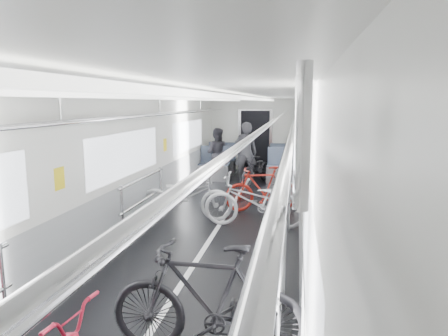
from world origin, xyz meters
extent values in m
cube|color=black|center=(0.00, 0.00, 0.00)|extent=(3.00, 14.00, 0.01)
cube|color=white|center=(0.00, 0.00, 2.40)|extent=(3.00, 14.00, 0.02)
cube|color=silver|center=(-1.50, 0.00, 1.20)|extent=(0.02, 14.00, 2.40)
cube|color=silver|center=(1.50, 0.00, 1.20)|extent=(0.02, 14.00, 2.40)
cube|color=silver|center=(0.00, 7.00, 1.20)|extent=(3.00, 0.02, 2.40)
cube|color=white|center=(0.00, 0.00, 0.01)|extent=(0.08, 13.80, 0.01)
cube|color=gray|center=(-1.47, 0.00, 0.45)|extent=(0.01, 13.90, 0.90)
cube|color=gray|center=(1.47, 0.00, 0.45)|extent=(0.01, 13.90, 0.90)
cube|color=white|center=(-1.47, 0.00, 1.40)|extent=(0.01, 10.80, 0.75)
cube|color=white|center=(1.47, 0.00, 1.40)|extent=(0.01, 10.80, 0.75)
cube|color=white|center=(-0.55, 0.00, 2.34)|extent=(0.14, 13.40, 0.05)
cube|color=white|center=(0.55, 0.00, 2.34)|extent=(0.14, 13.40, 0.05)
cube|color=black|center=(0.00, 6.94, 1.00)|extent=(0.95, 0.10, 2.00)
imported|color=#AEAFB3|center=(-0.71, 0.92, 0.48)|extent=(1.89, 0.84, 0.96)
imported|color=black|center=(0.64, -3.15, 0.54)|extent=(1.79, 0.51, 1.07)
imported|color=silver|center=(0.65, 0.71, 0.49)|extent=(1.87, 0.68, 0.98)
imported|color=maroon|center=(0.70, 1.86, 0.48)|extent=(1.64, 0.94, 0.95)
imported|color=black|center=(0.30, 4.63, 0.43)|extent=(1.10, 1.75, 0.87)
imported|color=black|center=(-0.03, 4.73, 0.87)|extent=(0.70, 0.52, 1.74)
imported|color=#28262D|center=(-0.97, 5.28, 0.76)|extent=(0.76, 0.60, 1.52)
camera|label=1|loc=(1.39, -6.37, 2.27)|focal=32.00mm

